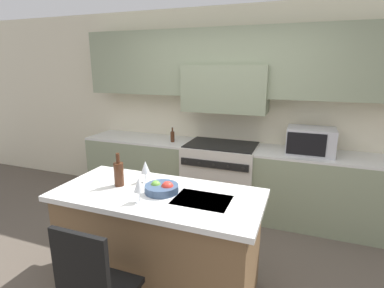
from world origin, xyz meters
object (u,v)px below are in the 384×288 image
Objects in this scene: wine_bottle at (119,173)px; wine_glass_far at (145,168)px; microwave at (311,141)px; island_chair at (94,287)px; wine_glass_near at (139,185)px; range_stove at (220,177)px; oil_bottle_on_counter at (172,136)px; fruit_bowl at (162,188)px.

wine_bottle is 1.47× the size of wine_glass_far.
island_chair is (-1.26, -2.44, -0.51)m from microwave.
microwave is 2.71× the size of wine_glass_near.
wine_glass_near is (-0.14, -1.88, 0.59)m from range_stove.
wine_glass_far is at bearing 97.33° from island_chair.
wine_glass_far is 1.51m from oil_bottle_on_counter.
fruit_bowl is (-1.15, -1.67, -0.11)m from microwave.
range_stove is 1.81m from wine_bottle.
range_stove is at bearing 88.05° from fruit_bowl.
microwave is 2.68× the size of oil_bottle_on_counter.
wine_glass_far is (-0.12, 0.92, 0.50)m from island_chair.
island_chair is 3.61× the size of fruit_bowl.
wine_bottle is 1.47× the size of wine_glass_near.
wine_glass_far is at bearing 147.77° from fruit_bowl.
wine_bottle is 0.40m from wine_glass_near.
wine_glass_far is at bearing -101.01° from range_stove.
wine_bottle is at bearing -139.99° from wine_glass_far.
oil_bottle_on_counter reaches higher than island_chair.
oil_bottle_on_counter is (-0.22, 1.61, -0.04)m from wine_bottle.
range_stove is 0.87m from oil_bottle_on_counter.
range_stove is 1.73× the size of microwave.
range_stove is 4.69× the size of wine_glass_far.
microwave is at bearing 62.59° from island_chair.
wine_bottle reaches higher than island_chair.
wine_bottle reaches higher than wine_glass_near.
fruit_bowl is (-0.06, -1.65, 0.49)m from range_stove.
wine_glass_far is (-0.15, 0.38, 0.00)m from wine_glass_near.
wine_bottle reaches higher than wine_glass_far.
microwave is at bearing 47.72° from wine_glass_far.
island_chair is 0.87m from fruit_bowl.
wine_glass_near is at bearing 86.21° from island_chair.
fruit_bowl is (0.24, -0.15, -0.10)m from wine_glass_far.
microwave is at bearing 57.05° from wine_glass_near.
wine_bottle is at bearing -82.31° from oil_bottle_on_counter.
fruit_bowl is (0.08, 0.23, -0.10)m from wine_glass_near.
fruit_bowl is 1.38× the size of oil_bottle_on_counter.
oil_bottle_on_counter is (-0.55, 1.84, -0.07)m from wine_glass_near.
microwave is at bearing 46.93° from wine_bottle.
wine_bottle is (-0.47, -1.65, 0.57)m from range_stove.
wine_bottle is 1.05× the size of fruit_bowl.
fruit_bowl is at bearing -68.54° from oil_bottle_on_counter.
wine_glass_near is 0.99× the size of oil_bottle_on_counter.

